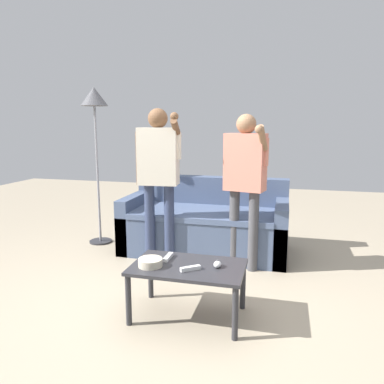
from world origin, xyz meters
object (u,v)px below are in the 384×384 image
object	(u,v)px
snack_bowl	(150,262)
player_left	(159,168)
coffee_table	(188,272)
game_remote_nunchuk	(217,264)
game_remote_wand_near	(168,257)
game_remote_wand_far	(190,268)
player_right	(245,174)
floor_lamp	(95,110)
couch	(206,225)

from	to	relation	value
snack_bowl	player_left	xyz separation A→B (m)	(-0.32, 1.12, 0.59)
coffee_table	snack_bowl	bearing A→B (deg)	-162.39
game_remote_nunchuk	coffee_table	bearing A→B (deg)	-175.41
game_remote_wand_near	game_remote_wand_far	distance (m)	0.30
game_remote_wand_far	player_left	bearing A→B (deg)	119.40
coffee_table	player_left	distance (m)	1.37
player_right	game_remote_wand_near	size ratio (longest dim) A/B	9.65
snack_bowl	player_right	distance (m)	1.41
snack_bowl	game_remote_wand_near	bearing A→B (deg)	65.23
game_remote_nunchuk	game_remote_wand_near	xyz separation A→B (m)	(-0.41, 0.08, -0.01)
player_right	game_remote_wand_far	distance (m)	1.32
game_remote_nunchuk	floor_lamp	size ratio (longest dim) A/B	0.05
coffee_table	game_remote_wand_far	distance (m)	0.12
floor_lamp	player_left	bearing A→B (deg)	-26.02
coffee_table	floor_lamp	bearing A→B (deg)	136.00
player_right	game_remote_wand_far	world-z (taller)	player_right
game_remote_nunchuk	player_right	distance (m)	1.20
couch	game_remote_wand_near	bearing A→B (deg)	-89.67
game_remote_nunchuk	game_remote_wand_far	xyz separation A→B (m)	(-0.18, -0.11, -0.01)
game_remote_nunchuk	player_left	distance (m)	1.43
couch	player_right	xyz separation A→B (m)	(0.50, -0.47, 0.69)
coffee_table	floor_lamp	xyz separation A→B (m)	(-1.56, 1.51, 1.29)
snack_bowl	player_right	bearing A→B (deg)	63.92
player_left	player_right	xyz separation A→B (m)	(0.89, 0.05, -0.04)
game_remote_nunchuk	floor_lamp	distance (m)	2.62
floor_lamp	player_right	xyz separation A→B (m)	(1.86, -0.43, -0.66)
snack_bowl	game_remote_nunchuk	world-z (taller)	snack_bowl
snack_bowl	floor_lamp	xyz separation A→B (m)	(-1.29, 1.59, 1.21)
snack_bowl	game_remote_wand_far	world-z (taller)	snack_bowl
couch	floor_lamp	size ratio (longest dim) A/B	0.98
couch	snack_bowl	distance (m)	1.65
game_remote_wand_near	game_remote_wand_far	xyz separation A→B (m)	(0.23, -0.18, 0.00)
game_remote_nunchuk	game_remote_wand_far	distance (m)	0.21
couch	game_remote_nunchuk	distance (m)	1.60
player_right	floor_lamp	bearing A→B (deg)	167.07
floor_lamp	game_remote_wand_near	bearing A→B (deg)	-45.87
snack_bowl	player_right	size ratio (longest dim) A/B	0.12
couch	snack_bowl	xyz separation A→B (m)	(-0.07, -1.64, 0.14)
couch	player_left	world-z (taller)	player_left
floor_lamp	couch	bearing A→B (deg)	1.85
snack_bowl	game_remote_wand_far	xyz separation A→B (m)	(0.31, -0.00, -0.01)
floor_lamp	player_left	world-z (taller)	floor_lamp
snack_bowl	couch	bearing A→B (deg)	87.38
coffee_table	game_remote_wand_far	bearing A→B (deg)	-65.76
couch	coffee_table	bearing A→B (deg)	-82.74
player_right	game_remote_wand_far	bearing A→B (deg)	-102.39
snack_bowl	coffee_table	bearing A→B (deg)	17.61
player_left	game_remote_wand_near	bearing A→B (deg)	-66.77
floor_lamp	game_remote_wand_near	distance (m)	2.32
coffee_table	game_remote_wand_near	world-z (taller)	game_remote_wand_near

